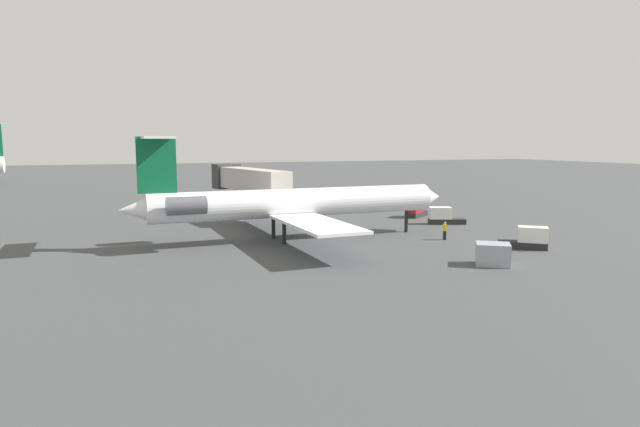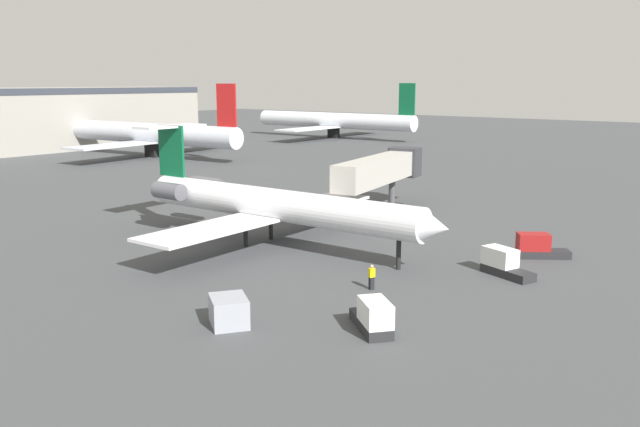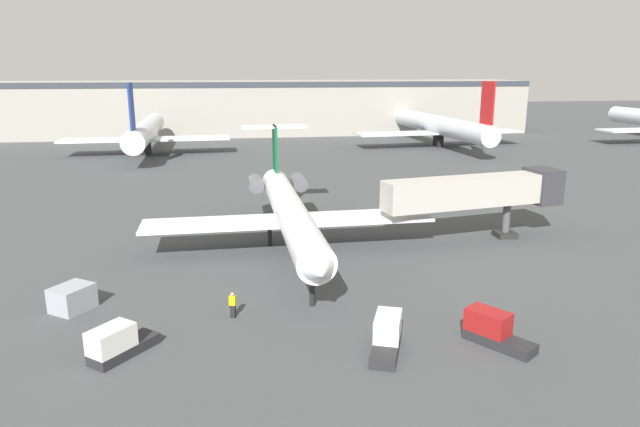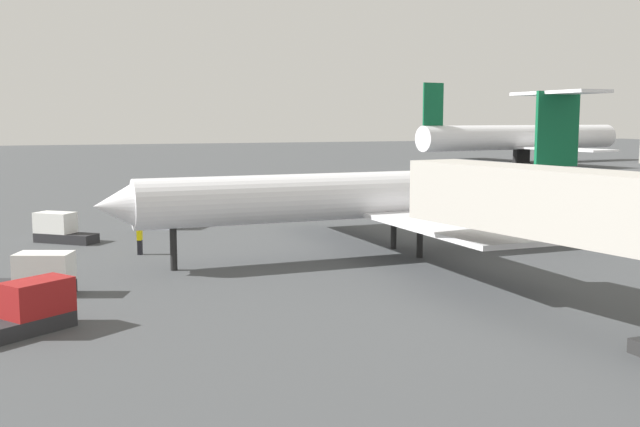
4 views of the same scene
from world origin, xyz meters
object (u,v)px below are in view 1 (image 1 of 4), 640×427
(jet_bridge, at_px, (246,180))
(baggage_tug_lead, at_px, (416,210))
(ground_crew_marshaller, at_px, (445,231))
(baggage_tug_trailing, at_px, (528,239))
(baggage_tug_spare, at_px, (443,217))
(cargo_container_uld, at_px, (493,254))
(regional_jet, at_px, (289,202))

(jet_bridge, xyz_separation_m, baggage_tug_lead, (-7.88, -19.24, -3.70))
(jet_bridge, distance_m, ground_crew_marshaller, 26.53)
(baggage_tug_lead, height_order, baggage_tug_trailing, same)
(baggage_tug_lead, distance_m, baggage_tug_spare, 6.17)
(cargo_container_uld, bearing_deg, jet_bridge, 18.12)
(jet_bridge, bearing_deg, cargo_container_uld, -161.88)
(baggage_tug_lead, height_order, cargo_container_uld, baggage_tug_lead)
(regional_jet, distance_m, baggage_tug_trailing, 21.20)
(regional_jet, height_order, ground_crew_marshaller, regional_jet)
(baggage_tug_lead, bearing_deg, ground_crew_marshaller, 158.66)
(ground_crew_marshaller, bearing_deg, baggage_tug_trailing, -145.89)
(jet_bridge, xyz_separation_m, baggage_tug_spare, (-14.04, -19.01, -3.70))
(ground_crew_marshaller, height_order, baggage_tug_trailing, baggage_tug_trailing)
(baggage_tug_trailing, xyz_separation_m, cargo_container_uld, (-4.10, 6.96, -0.02))
(regional_jet, bearing_deg, ground_crew_marshaller, -109.80)
(ground_crew_marshaller, height_order, baggage_tug_spare, baggage_tug_spare)
(baggage_tug_trailing, bearing_deg, cargo_container_uld, 120.48)
(jet_bridge, xyz_separation_m, cargo_container_uld, (-32.85, -10.75, -3.72))
(regional_jet, xyz_separation_m, baggage_tug_trailing, (-11.12, -17.85, -2.71))
(baggage_tug_trailing, bearing_deg, regional_jet, 58.07)
(jet_bridge, distance_m, cargo_container_uld, 34.76)
(baggage_tug_lead, relative_size, baggage_tug_trailing, 1.03)
(ground_crew_marshaller, xyz_separation_m, baggage_tug_trailing, (-6.21, -4.20, -0.02))
(ground_crew_marshaller, relative_size, cargo_container_uld, 0.54)
(regional_jet, distance_m, jet_bridge, 17.66)
(baggage_tug_trailing, relative_size, cargo_container_uld, 1.28)
(regional_jet, xyz_separation_m, jet_bridge, (17.63, -0.14, 1.00))
(baggage_tug_spare, bearing_deg, baggage_tug_lead, -2.07)
(cargo_container_uld, bearing_deg, baggage_tug_trailing, -59.52)
(baggage_tug_trailing, bearing_deg, ground_crew_marshaller, 34.11)
(regional_jet, height_order, cargo_container_uld, regional_jet)
(baggage_tug_spare, xyz_separation_m, cargo_container_uld, (-18.81, 8.27, -0.02))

